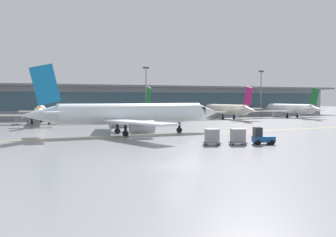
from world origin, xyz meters
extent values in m
plane|color=gray|center=(0.00, 0.00, 0.00)|extent=(400.00, 400.00, 0.00)
cube|color=yellow|center=(4.59, 25.99, 0.00)|extent=(109.95, 4.02, 0.01)
cube|color=#8C939E|center=(0.00, 82.64, 4.50)|extent=(181.75, 8.00, 9.00)
cube|color=#385666|center=(0.00, 78.56, 4.95)|extent=(174.48, 0.16, 5.04)
cube|color=slate|center=(0.00, 81.14, 9.30)|extent=(189.02, 11.00, 0.60)
cylinder|color=silver|center=(-7.31, 60.82, 2.73)|extent=(3.95, 19.21, 2.65)
cone|color=silver|center=(-6.54, 71.92, 2.73)|extent=(2.73, 3.34, 2.52)
cube|color=black|center=(-6.69, 69.81, 3.06)|extent=(2.22, 2.52, 0.93)
cone|color=silver|center=(-8.11, 49.20, 2.73)|extent=(2.54, 4.38, 2.25)
cube|color=silver|center=(-14.18, 59.74, 2.00)|extent=(11.10, 6.07, 0.22)
cylinder|color=#999EA3|center=(-11.92, 60.75, 1.26)|extent=(1.82, 2.91, 1.64)
cube|color=silver|center=(-0.66, 58.80, 2.00)|extent=(11.19, 4.72, 0.22)
cylinder|color=#999EA3|center=(-2.75, 60.12, 1.26)|extent=(1.82, 2.91, 1.64)
cube|color=orange|center=(-8.05, 50.04, 6.31)|extent=(0.53, 3.58, 4.99)
cube|color=silver|center=(-9.98, 50.49, 3.12)|extent=(4.01, 2.13, 0.19)
cube|color=silver|center=(-6.09, 50.22, 3.12)|extent=(4.01, 2.13, 0.19)
cylinder|color=black|center=(-6.85, 67.48, 0.70)|extent=(0.34, 0.34, 1.40)
cylinder|color=black|center=(-6.85, 67.48, 0.35)|extent=(0.48, 0.73, 0.70)
cylinder|color=black|center=(-9.20, 59.39, 0.70)|extent=(0.34, 0.34, 1.40)
cylinder|color=black|center=(-9.20, 59.39, 0.35)|extent=(0.48, 0.73, 0.70)
cylinder|color=black|center=(-5.63, 59.15, 0.70)|extent=(0.34, 0.34, 1.40)
cylinder|color=black|center=(-5.63, 59.15, 0.35)|extent=(0.48, 0.73, 0.70)
cylinder|color=silver|center=(15.98, 64.40, 2.65)|extent=(2.58, 18.57, 2.58)
cone|color=silver|center=(15.99, 75.23, 2.65)|extent=(2.45, 3.10, 2.45)
cube|color=black|center=(15.99, 73.17, 2.98)|extent=(2.01, 2.32, 0.90)
cone|color=silver|center=(15.98, 53.05, 2.65)|extent=(2.19, 4.13, 2.19)
cube|color=silver|center=(9.38, 62.88, 1.95)|extent=(10.88, 5.27, 0.21)
cylinder|color=#999EA3|center=(11.51, 64.02, 1.23)|extent=(1.59, 2.73, 1.59)
cube|color=silver|center=(22.58, 62.88, 1.95)|extent=(10.88, 5.27, 0.21)
cylinder|color=#999EA3|center=(20.46, 64.02, 1.23)|extent=(1.59, 2.73, 1.59)
cube|color=#19662D|center=(15.98, 53.88, 6.14)|extent=(0.27, 3.48, 4.86)
cube|color=silver|center=(14.08, 54.18, 3.04)|extent=(3.79, 1.82, 0.18)
cube|color=silver|center=(17.88, 54.18, 3.04)|extent=(3.79, 1.82, 0.18)
cylinder|color=black|center=(15.99, 70.90, 0.68)|extent=(0.33, 0.33, 1.37)
cylinder|color=black|center=(15.99, 70.90, 0.34)|extent=(0.42, 0.68, 0.68)
cylinder|color=black|center=(14.24, 62.88, 0.68)|extent=(0.33, 0.33, 1.37)
cylinder|color=black|center=(14.24, 62.88, 0.34)|extent=(0.42, 0.68, 0.68)
cylinder|color=black|center=(17.73, 62.88, 0.68)|extent=(0.33, 0.33, 1.37)
cylinder|color=black|center=(17.73, 62.88, 0.34)|extent=(0.42, 0.68, 0.68)
cylinder|color=silver|center=(41.81, 62.94, 2.73)|extent=(2.90, 19.10, 2.65)
cone|color=silver|center=(41.66, 74.06, 2.73)|extent=(2.56, 3.21, 2.52)
cube|color=black|center=(41.69, 71.94, 3.06)|extent=(2.10, 2.41, 0.93)
cone|color=silver|center=(41.97, 51.29, 2.73)|extent=(2.31, 4.27, 2.25)
cube|color=silver|center=(35.06, 61.29, 2.00)|extent=(11.18, 5.28, 0.22)
cylinder|color=#999EA3|center=(37.22, 62.49, 1.26)|extent=(1.67, 2.83, 1.64)
cube|color=silver|center=(48.61, 61.47, 2.00)|extent=(11.16, 5.54, 0.22)
cylinder|color=#999EA3|center=(46.41, 62.61, 1.26)|extent=(1.67, 2.83, 1.64)
cube|color=#B21E66|center=(41.96, 52.13, 6.31)|extent=(0.33, 3.57, 4.99)
cube|color=silver|center=(40.01, 52.42, 3.12)|extent=(3.92, 1.92, 0.19)
cube|color=silver|center=(43.90, 52.47, 3.12)|extent=(3.92, 1.92, 0.19)
cylinder|color=black|center=(41.72, 69.61, 0.70)|extent=(0.34, 0.34, 1.40)
cylinder|color=black|center=(41.72, 69.61, 0.35)|extent=(0.44, 0.71, 0.70)
cylinder|color=black|center=(40.04, 61.36, 0.70)|extent=(0.34, 0.34, 1.40)
cylinder|color=black|center=(40.04, 61.36, 0.35)|extent=(0.44, 0.71, 0.70)
cylinder|color=black|center=(43.62, 61.40, 0.70)|extent=(0.34, 0.34, 1.40)
cylinder|color=black|center=(43.62, 61.40, 0.35)|extent=(0.44, 0.71, 0.70)
cylinder|color=white|center=(63.94, 63.23, 2.73)|extent=(3.41, 19.16, 2.65)
cone|color=white|center=(64.38, 74.34, 2.73)|extent=(2.64, 3.28, 2.52)
cube|color=black|center=(64.30, 72.22, 3.06)|extent=(2.16, 2.46, 0.93)
cone|color=white|center=(63.47, 51.58, 2.73)|extent=(2.42, 4.32, 2.25)
cube|color=white|center=(57.10, 61.94, 2.00)|extent=(11.14, 5.80, 0.22)
cylinder|color=#999EA3|center=(59.33, 63.02, 1.26)|extent=(1.75, 2.87, 1.64)
cube|color=white|center=(70.65, 61.40, 2.00)|extent=(11.19, 5.01, 0.22)
cylinder|color=#999EA3|center=(68.51, 62.65, 1.26)|extent=(1.75, 2.87, 1.64)
cube|color=#19662D|center=(63.50, 52.43, 6.31)|extent=(0.42, 3.58, 4.99)
cube|color=white|center=(61.57, 52.82, 3.12)|extent=(3.97, 2.02, 0.19)
cube|color=white|center=(65.46, 52.66, 3.12)|extent=(3.97, 2.02, 0.19)
cylinder|color=black|center=(64.20, 69.90, 0.70)|extent=(0.34, 0.34, 1.40)
cylinder|color=black|center=(64.20, 69.90, 0.35)|extent=(0.46, 0.72, 0.70)
cylinder|color=black|center=(62.08, 61.74, 0.70)|extent=(0.34, 0.34, 1.40)
cylinder|color=black|center=(62.08, 61.74, 0.35)|extent=(0.46, 0.72, 0.70)
cylinder|color=black|center=(65.66, 61.60, 0.70)|extent=(0.34, 0.34, 1.40)
cylinder|color=black|center=(65.66, 61.60, 0.35)|extent=(0.46, 0.72, 0.70)
cylinder|color=white|center=(4.59, 27.99, 3.29)|extent=(23.08, 3.96, 3.19)
cone|color=white|center=(17.99, 28.44, 3.29)|extent=(3.93, 3.16, 3.03)
cube|color=black|center=(15.44, 28.36, 3.68)|extent=(2.95, 2.58, 1.12)
cone|color=white|center=(-9.45, 27.53, 3.29)|extent=(5.19, 2.88, 2.71)
cube|color=white|center=(2.44, 36.09, 2.41)|extent=(6.12, 13.48, 0.26)
cylinder|color=#999EA3|center=(3.94, 33.51, 1.52)|extent=(3.44, 2.08, 1.97)
cube|color=white|center=(2.99, 19.77, 2.41)|extent=(6.91, 13.43, 0.26)
cylinder|color=#999EA3|center=(4.31, 22.44, 1.52)|extent=(3.44, 2.08, 1.97)
cube|color=#1472B2|center=(-8.43, 27.56, 7.60)|extent=(4.31, 0.48, 6.01)
cube|color=white|center=(-8.13, 29.92, 3.76)|extent=(2.41, 4.77, 0.23)
cube|color=white|center=(-7.97, 25.23, 3.76)|extent=(2.41, 4.77, 0.23)
cylinder|color=black|center=(12.63, 28.26, 0.84)|extent=(0.41, 0.41, 1.69)
cylinder|color=black|center=(12.63, 28.26, 0.42)|extent=(0.86, 0.54, 0.84)
cylinder|color=black|center=(2.64, 30.09, 0.84)|extent=(0.41, 0.41, 1.69)
cylinder|color=black|center=(2.64, 30.09, 0.42)|extent=(0.86, 0.54, 0.84)
cylinder|color=black|center=(2.79, 25.77, 0.84)|extent=(0.41, 0.41, 1.69)
cylinder|color=black|center=(2.79, 25.77, 0.42)|extent=(0.86, 0.54, 0.84)
cube|color=#194C8C|center=(15.83, 9.71, 0.65)|extent=(2.91, 2.14, 0.70)
cube|color=#1E2328|center=(15.12, 9.95, 1.55)|extent=(1.24, 1.46, 1.10)
cylinder|color=black|center=(16.85, 10.11, 0.30)|extent=(0.64, 0.40, 0.60)
cylinder|color=black|center=(16.42, 8.78, 0.30)|extent=(0.64, 0.40, 0.60)
cylinder|color=black|center=(15.24, 10.64, 0.30)|extent=(0.64, 0.40, 0.60)
cylinder|color=black|center=(14.80, 9.31, 0.30)|extent=(0.64, 0.40, 0.60)
cube|color=#595B60|center=(12.79, 10.70, 0.28)|extent=(2.49, 2.17, 0.12)
cube|color=gray|center=(12.79, 10.70, 1.14)|extent=(1.99, 1.92, 1.60)
cylinder|color=black|center=(13.72, 11.14, 0.11)|extent=(0.24, 0.16, 0.22)
cylinder|color=black|center=(13.28, 9.81, 0.11)|extent=(0.24, 0.16, 0.22)
cylinder|color=black|center=(12.29, 11.60, 0.11)|extent=(0.24, 0.16, 0.22)
cylinder|color=black|center=(11.86, 10.27, 0.11)|extent=(0.24, 0.16, 0.22)
cube|color=#595B60|center=(9.74, 11.70, 0.28)|extent=(2.49, 2.17, 0.12)
cube|color=gray|center=(9.74, 11.70, 1.14)|extent=(1.99, 1.92, 1.60)
cylinder|color=black|center=(10.67, 12.13, 0.11)|extent=(0.24, 0.16, 0.22)
cylinder|color=black|center=(10.24, 10.80, 0.11)|extent=(0.24, 0.16, 0.22)
cylinder|color=black|center=(9.25, 12.60, 0.11)|extent=(0.24, 0.16, 0.22)
cylinder|color=black|center=(8.81, 11.26, 0.11)|extent=(0.24, 0.16, 0.22)
cylinder|color=gray|center=(22.02, 73.60, 7.09)|extent=(0.36, 0.36, 14.17)
cube|color=#3F3F42|center=(22.02, 73.60, 14.42)|extent=(1.80, 0.30, 0.50)
cylinder|color=gray|center=(62.17, 74.95, 7.16)|extent=(0.36, 0.36, 14.31)
cube|color=#3F3F42|center=(62.17, 74.95, 14.56)|extent=(1.80, 0.30, 0.50)
camera|label=1|loc=(-12.17, -28.69, 5.59)|focal=40.36mm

